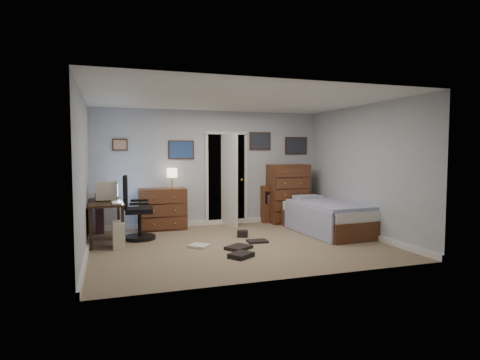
% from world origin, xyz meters
% --- Properties ---
extents(floor, '(5.00, 4.00, 0.02)m').
position_xyz_m(floor, '(0.00, 0.00, -0.01)').
color(floor, gray).
rests_on(floor, ground).
extents(computer_desk, '(0.62, 1.28, 0.73)m').
position_xyz_m(computer_desk, '(-2.29, 0.95, 0.56)').
color(computer_desk, '#311E10').
rests_on(computer_desk, floor).
extents(crt_monitor, '(0.39, 0.36, 0.35)m').
position_xyz_m(crt_monitor, '(-2.18, 1.10, 0.91)').
color(crt_monitor, beige).
rests_on(crt_monitor, computer_desk).
extents(keyboard, '(0.16, 0.39, 0.02)m').
position_xyz_m(keyboard, '(-2.02, 0.60, 0.74)').
color(keyboard, beige).
rests_on(keyboard, computer_desk).
extents(pc_tower, '(0.21, 0.41, 0.44)m').
position_xyz_m(pc_tower, '(-2.00, 0.40, 0.22)').
color(pc_tower, beige).
rests_on(pc_tower, floor).
extents(office_chair, '(0.62, 0.62, 1.18)m').
position_xyz_m(office_chair, '(-1.68, 0.96, 0.45)').
color(office_chair, black).
rests_on(office_chair, floor).
extents(media_stack, '(0.17, 0.17, 0.79)m').
position_xyz_m(media_stack, '(-2.32, 1.77, 0.40)').
color(media_stack, maroon).
rests_on(media_stack, floor).
extents(low_dresser, '(0.98, 0.51, 0.85)m').
position_xyz_m(low_dresser, '(-1.08, 1.77, 0.43)').
color(low_dresser, '#58301B').
rests_on(low_dresser, floor).
extents(table_lamp, '(0.22, 0.22, 0.42)m').
position_xyz_m(table_lamp, '(-0.88, 1.78, 1.16)').
color(table_lamp, gold).
rests_on(table_lamp, low_dresser).
extents(doorway, '(0.96, 1.12, 2.05)m').
position_xyz_m(doorway, '(0.35, 2.27, 1.00)').
color(doorway, black).
rests_on(doorway, floor).
extents(tall_dresser, '(0.91, 0.55, 1.32)m').
position_xyz_m(tall_dresser, '(1.74, 1.75, 0.66)').
color(tall_dresser, '#58301B').
rests_on(tall_dresser, floor).
extents(headboard_bookcase, '(0.94, 0.27, 0.84)m').
position_xyz_m(headboard_bookcase, '(1.63, 1.86, 0.44)').
color(headboard_bookcase, '#58301B').
rests_on(headboard_bookcase, floor).
extents(bed, '(1.19, 2.08, 0.66)m').
position_xyz_m(bed, '(1.98, 0.44, 0.31)').
color(bed, '#58301B').
rests_on(bed, floor).
extents(wall_posters, '(4.38, 0.04, 0.60)m').
position_xyz_m(wall_posters, '(0.57, 1.98, 1.75)').
color(wall_posters, '#331E11').
rests_on(wall_posters, floor).
extents(floor_clutter, '(1.46, 1.71, 0.12)m').
position_xyz_m(floor_clutter, '(-0.12, -0.23, 0.03)').
color(floor_clutter, black).
rests_on(floor_clutter, floor).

